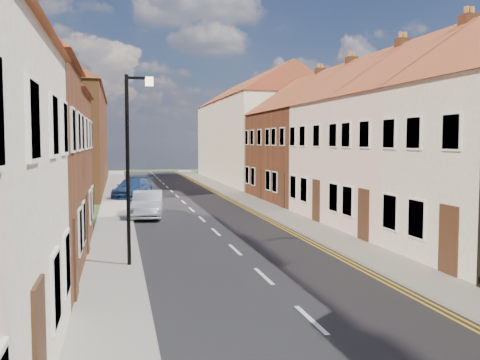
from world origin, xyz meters
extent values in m
cube|color=black|center=(0.00, 30.00, 0.01)|extent=(7.00, 90.00, 0.02)
cube|color=gray|center=(-4.40, 30.00, 0.06)|extent=(1.80, 90.00, 0.12)
cube|color=gray|center=(4.40, 30.00, 0.06)|extent=(1.80, 90.00, 0.12)
cube|color=beige|center=(9.30, 23.50, 3.00)|extent=(8.00, 5.00, 6.00)
cube|color=brown|center=(9.30, 21.60, 8.20)|extent=(0.60, 0.60, 1.60)
cube|color=beige|center=(9.30, 28.90, 3.00)|extent=(8.00, 5.80, 6.00)
cube|color=brown|center=(9.30, 26.60, 8.20)|extent=(0.60, 0.60, 1.60)
cube|color=brown|center=(9.30, 34.30, 3.00)|extent=(8.00, 5.00, 6.00)
cube|color=brown|center=(9.30, 32.40, 8.20)|extent=(0.60, 0.60, 1.60)
cube|color=brown|center=(9.30, 39.70, 3.00)|extent=(8.00, 5.80, 6.00)
cube|color=brown|center=(9.30, 37.40, 8.20)|extent=(0.60, 0.60, 1.60)
cube|color=white|center=(9.30, 55.00, 4.00)|extent=(8.00, 24.00, 8.00)
cube|color=brown|center=(-9.30, 50.00, 4.00)|extent=(8.00, 24.00, 8.00)
cylinder|color=black|center=(-3.90, 20.00, 3.12)|extent=(0.12, 0.12, 6.00)
cube|color=black|center=(-3.55, 20.00, 6.02)|extent=(0.70, 0.08, 0.08)
cube|color=#FFD899|center=(-3.20, 20.00, 5.92)|extent=(0.25, 0.15, 0.28)
imported|color=silver|center=(-2.69, 31.40, 0.71)|extent=(1.95, 4.43, 1.42)
imported|color=navy|center=(-3.20, 41.52, 0.71)|extent=(3.37, 5.25, 1.42)
camera|label=1|loc=(-4.20, 2.84, 4.04)|focal=40.00mm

